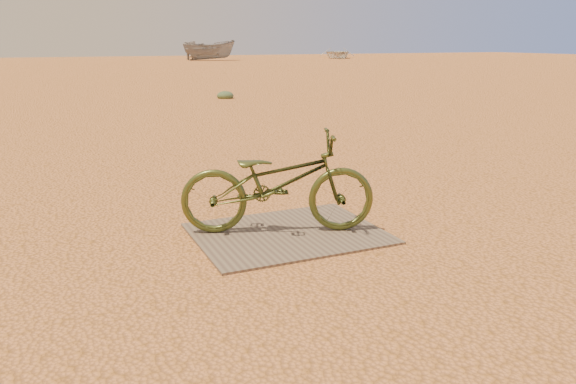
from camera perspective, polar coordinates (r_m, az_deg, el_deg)
name	(u,v)px	position (r m, az deg, el deg)	size (l,w,h in m)	color
ground	(258,258)	(4.65, -3.05, -6.67)	(120.00, 120.00, 0.00)	#DF864D
plywood_board	(288,233)	(5.17, 0.00, -4.23)	(1.68, 1.31, 0.02)	#6D5F4B
bicycle	(278,183)	(5.08, -1.06, 0.97)	(0.61, 1.75, 0.92)	#414D20
boat_mid_right	(209,50)	(50.10, -8.01, 14.07)	(1.67, 4.43, 1.71)	gray
boat_far_right	(337,53)	(55.93, 5.01, 13.90)	(3.46, 4.84, 1.00)	silver
kale_b	(225,98)	(17.50, -6.39, 9.44)	(0.51, 0.51, 0.28)	#5A714B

